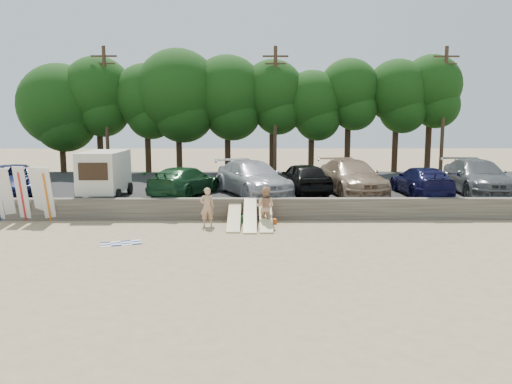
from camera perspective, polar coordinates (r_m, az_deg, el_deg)
ground at (r=20.39m, az=-1.52°, el=-4.83°), size 120.00×120.00×0.00m
seawall at (r=23.23m, az=-1.37°, el=-1.94°), size 44.00×0.50×1.00m
parking_lot at (r=30.66m, az=-1.12°, el=0.28°), size 44.00×14.50×0.70m
treeline at (r=37.54m, az=-4.84°, el=11.00°), size 32.71×6.52×9.03m
utility_poles at (r=35.90m, az=2.21°, el=9.58°), size 25.80×0.26×9.00m
box_trailer at (r=26.33m, az=-16.92°, el=2.23°), size 2.12×3.71×2.33m
car_0 at (r=29.43m, az=-26.04°, el=1.29°), size 4.32×6.05×1.53m
car_1 at (r=26.15m, az=-8.13°, el=1.24°), size 3.82×5.57×1.50m
car_2 at (r=26.08m, az=-0.40°, el=1.60°), size 4.71×6.57×1.77m
car_3 at (r=26.60m, az=5.37°, el=1.59°), size 2.91×5.20×1.67m
car_4 at (r=27.05m, az=10.83°, el=1.70°), size 3.31×6.41×1.78m
car_5 at (r=27.35m, az=18.37°, el=1.19°), size 2.24×5.17×1.48m
car_6 at (r=29.10m, az=23.96°, el=1.60°), size 2.96×6.32×1.78m
surfboard_upright_1 at (r=25.20m, az=-26.58°, el=-0.28°), size 0.53×0.84×2.50m
surfboard_upright_2 at (r=24.96m, az=-25.17°, el=-0.20°), size 0.51×0.59×2.56m
surfboard_upright_3 at (r=24.71m, az=-23.66°, el=-0.22°), size 0.57×0.76×2.53m
surfboard_upright_4 at (r=24.42m, az=-22.77°, el=-0.28°), size 0.53×0.79×2.52m
surfboard_low_0 at (r=21.85m, az=-2.50°, el=-2.76°), size 0.56×2.91×0.88m
surfboard_low_1 at (r=21.62m, az=-0.68°, el=-2.65°), size 0.56×2.86×1.04m
surfboard_low_2 at (r=21.72m, az=1.12°, el=-2.70°), size 0.56×2.88×0.97m
beachgoer_a at (r=21.79m, az=-5.61°, el=-1.71°), size 0.68×0.50×1.71m
beachgoer_b at (r=21.54m, az=1.05°, el=-1.72°), size 1.03×0.91×1.76m
cooler at (r=22.59m, az=-1.35°, el=-3.11°), size 0.44×0.39×0.32m
gear_bag at (r=22.34m, az=1.95°, el=-3.37°), size 0.36×0.32×0.22m
beach_towel at (r=19.54m, az=-15.15°, el=-5.68°), size 1.89×1.89×0.00m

